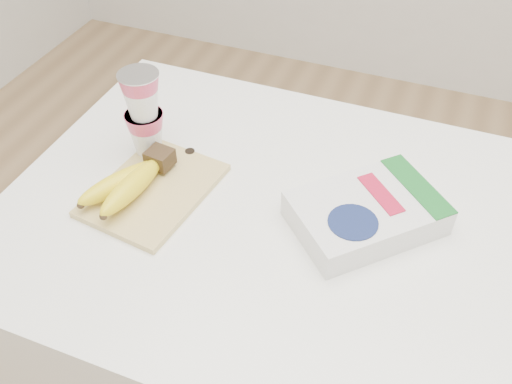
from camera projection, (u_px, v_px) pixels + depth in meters
table at (304, 353)px, 1.33m from camera, size 1.17×0.78×0.88m
cutting_board at (154, 190)px, 1.09m from camera, size 0.22×0.28×0.01m
bananas at (130, 181)px, 1.06m from camera, size 0.12×0.21×0.06m
yogurt_stack at (143, 111)px, 1.10m from camera, size 0.08×0.08×0.18m
cereal_box at (366, 213)px, 1.01m from camera, size 0.30×0.30×0.06m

